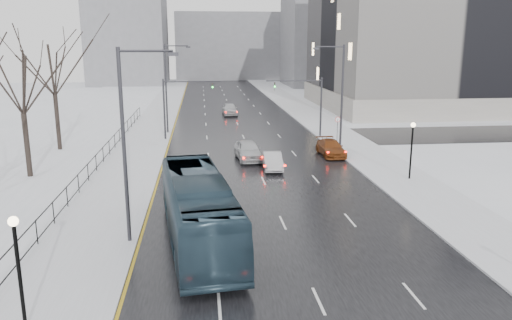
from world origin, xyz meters
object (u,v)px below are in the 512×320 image
object	(u,v)px
tree_park_d	(31,178)
tree_park_e	(60,150)
bus	(198,209)
streetlight_r_mid	(340,93)
sedan_center_far	(230,109)
no_uturn_sign	(338,122)
sedan_right_near	(272,161)
mast_signal_right	(311,100)
lamppost_l	(17,257)
sedan_right_far	(331,148)
lamppost_r_mid	(412,142)
streetlight_l_near	(128,137)
mast_signal_left	(174,102)
sedan_center_near	(248,150)
streetlight_l_far	(168,84)

from	to	relation	value
tree_park_d	tree_park_e	bearing A→B (deg)	92.29
tree_park_e	bus	bearing A→B (deg)	-61.11
streetlight_r_mid	sedan_center_far	xyz separation A→B (m)	(-8.67, 25.99, -4.73)
tree_park_e	sedan_center_far	distance (m)	28.24
no_uturn_sign	sedan_center_far	bearing A→B (deg)	113.80
streetlight_r_mid	sedan_right_near	world-z (taller)	streetlight_r_mid
mast_signal_right	tree_park_d	bearing A→B (deg)	-150.88
lamppost_l	tree_park_e	bearing A→B (deg)	102.68
lamppost_l	sedan_right_far	bearing A→B (deg)	55.86
lamppost_r_mid	sedan_right_near	bearing A→B (deg)	155.57
tree_park_d	streetlight_l_near	bearing A→B (deg)	-55.47
tree_park_d	lamppost_l	bearing A→B (deg)	-72.82
mast_signal_left	bus	bearing A→B (deg)	-84.90
streetlight_r_mid	bus	world-z (taller)	streetlight_r_mid
lamppost_r_mid	bus	size ratio (longest dim) A/B	0.33
tree_park_d	mast_signal_right	bearing A→B (deg)	29.12
sedan_center_near	sedan_right_far	world-z (taller)	sedan_center_near
sedan_center_far	no_uturn_sign	bearing A→B (deg)	-68.16
streetlight_l_near	streetlight_l_far	distance (m)	32.00
bus	sedan_right_far	distance (m)	22.60
no_uturn_sign	sedan_right_near	distance (m)	12.56
streetlight_l_far	sedan_center_far	bearing A→B (deg)	61.28
streetlight_l_near	bus	size ratio (longest dim) A/B	0.78
streetlight_l_far	mast_signal_left	world-z (taller)	streetlight_l_far
no_uturn_sign	sedan_right_near	xyz separation A→B (m)	(-8.03, -9.53, -1.57)
sedan_right_near	sedan_center_far	size ratio (longest dim) A/B	0.85
lamppost_r_mid	sedan_right_near	world-z (taller)	lamppost_r_mid
streetlight_l_near	lamppost_l	xyz separation A→B (m)	(-2.83, -8.00, -2.67)
sedan_center_far	streetlight_r_mid	bearing A→B (deg)	-73.52
lamppost_l	streetlight_l_far	bearing A→B (deg)	85.95
mast_signal_right	mast_signal_left	size ratio (longest dim) A/B	1.00
mast_signal_left	lamppost_r_mid	bearing A→B (deg)	-44.48
lamppost_l	mast_signal_right	xyz separation A→B (m)	(18.33, 36.00, 1.16)
tree_park_e	sedan_center_far	world-z (taller)	tree_park_e
tree_park_e	sedan_center_near	bearing A→B (deg)	-18.80
streetlight_r_mid	mast_signal_left	world-z (taller)	streetlight_r_mid
lamppost_l	bus	distance (m)	9.96
streetlight_r_mid	lamppost_r_mid	bearing A→B (deg)	-74.18
streetlight_l_near	tree_park_e	bearing A→B (deg)	112.69
streetlight_l_far	lamppost_r_mid	xyz separation A→B (m)	(19.17, -22.00, -2.67)
lamppost_l	lamppost_r_mid	world-z (taller)	same
streetlight_l_far	mast_signal_right	size ratio (longest dim) A/B	1.54
mast_signal_left	sedan_center_near	size ratio (longest dim) A/B	1.29
mast_signal_left	mast_signal_right	bearing A→B (deg)	0.00
bus	sedan_right_near	xyz separation A→B (m)	(5.97, 14.75, -1.09)
streetlight_l_near	sedan_right_far	xyz separation A→B (m)	(15.37, 18.84, -4.87)
streetlight_l_far	lamppost_r_mid	bearing A→B (deg)	-48.94
sedan_center_near	mast_signal_right	bearing A→B (deg)	47.41
no_uturn_sign	sedan_center_far	world-z (taller)	no_uturn_sign
streetlight_l_near	sedan_right_near	bearing A→B (deg)	57.17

